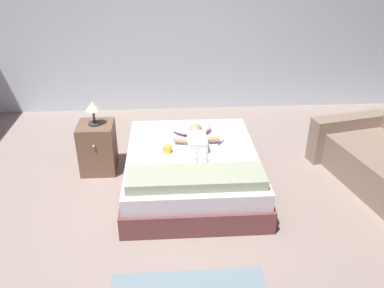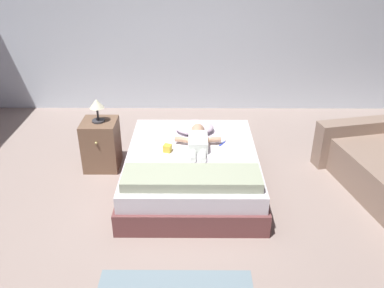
% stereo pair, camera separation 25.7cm
% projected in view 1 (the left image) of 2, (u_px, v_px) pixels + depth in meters
% --- Properties ---
extents(ground_plane, '(8.00, 8.00, 0.00)m').
position_uv_depth(ground_plane, '(167.00, 231.00, 3.71)').
color(ground_plane, gray).
extents(wall_behind_bed, '(8.00, 0.12, 2.68)m').
position_uv_depth(wall_behind_bed, '(162.00, 20.00, 5.74)').
color(wall_behind_bed, silver).
rests_on(wall_behind_bed, ground_plane).
extents(bed, '(1.41, 1.74, 0.41)m').
position_uv_depth(bed, '(192.00, 169.00, 4.30)').
color(bed, brown).
rests_on(bed, ground_plane).
extents(pillow, '(0.44, 0.34, 0.12)m').
position_uv_depth(pillow, '(191.00, 127.00, 4.62)').
color(pillow, silver).
rests_on(pillow, bed).
extents(baby, '(0.51, 0.66, 0.15)m').
position_uv_depth(baby, '(197.00, 140.00, 4.33)').
color(baby, white).
rests_on(baby, bed).
extents(toothbrush, '(0.08, 0.12, 0.02)m').
position_uv_depth(toothbrush, '(221.00, 142.00, 4.40)').
color(toothbrush, blue).
rests_on(toothbrush, bed).
extents(nightstand, '(0.39, 0.42, 0.58)m').
position_uv_depth(nightstand, '(98.00, 147.00, 4.55)').
color(nightstand, brown).
rests_on(nightstand, ground_plane).
extents(lamp, '(0.16, 0.16, 0.27)m').
position_uv_depth(lamp, '(93.00, 109.00, 4.33)').
color(lamp, '#333338').
rests_on(lamp, nightstand).
extents(blanket, '(1.27, 0.38, 0.10)m').
position_uv_depth(blanket, '(196.00, 178.00, 3.68)').
color(blanket, '#9FAA8D').
rests_on(blanket, bed).
extents(toy_block, '(0.10, 0.10, 0.08)m').
position_uv_depth(toy_block, '(167.00, 149.00, 4.19)').
color(toy_block, gold).
rests_on(toy_block, bed).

